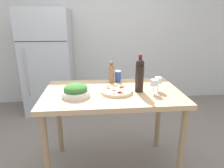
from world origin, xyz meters
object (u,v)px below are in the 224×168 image
at_px(wine_glass_far, 158,81).
at_px(homemade_pizza, 117,91).
at_px(refrigerator, 49,62).
at_px(wine_bottle, 140,75).
at_px(salad_bowl, 76,90).
at_px(salt_canister, 118,76).
at_px(wine_glass_near, 154,83).
at_px(pepper_mill, 111,73).

height_order(wine_glass_far, homemade_pizza, wine_glass_far).
height_order(refrigerator, wine_glass_far, refrigerator).
height_order(refrigerator, wine_bottle, refrigerator).
xyz_separation_m(salad_bowl, salt_canister, (0.43, 0.39, 0.01)).
xyz_separation_m(wine_bottle, salad_bowl, (-0.59, -0.06, -0.11)).
xyz_separation_m(wine_glass_near, homemade_pizza, (-0.34, 0.06, -0.08)).
xyz_separation_m(wine_glass_near, pepper_mill, (-0.36, 0.36, 0.02)).
xyz_separation_m(refrigerator, salad_bowl, (0.59, -1.69, 0.08)).
bearing_deg(homemade_pizza, refrigerator, 120.52).
xyz_separation_m(wine_bottle, salt_canister, (-0.16, 0.32, -0.10)).
xyz_separation_m(salad_bowl, homemade_pizza, (0.37, 0.05, -0.04)).
bearing_deg(salad_bowl, refrigerator, 109.32).
bearing_deg(homemade_pizza, salt_canister, 80.95).
bearing_deg(salad_bowl, wine_glass_near, -0.56).
bearing_deg(wine_glass_near, salt_canister, 125.87).
xyz_separation_m(wine_bottle, pepper_mill, (-0.24, 0.30, -0.05)).
relative_size(wine_bottle, salt_canister, 2.80).
distance_m(wine_bottle, salt_canister, 0.38).
relative_size(wine_bottle, homemade_pizza, 1.15).
relative_size(wine_glass_near, salad_bowl, 0.53).
distance_m(wine_glass_far, homemade_pizza, 0.41).
height_order(pepper_mill, salad_bowl, pepper_mill).
bearing_deg(salad_bowl, homemade_pizza, 7.91).
bearing_deg(wine_bottle, salad_bowl, -174.05).
distance_m(refrigerator, salt_canister, 1.66).
relative_size(refrigerator, salt_canister, 13.52).
distance_m(salad_bowl, homemade_pizza, 0.38).
distance_m(refrigerator, homemade_pizza, 1.90).
relative_size(wine_glass_far, salad_bowl, 0.53).
height_order(wine_bottle, salad_bowl, wine_bottle).
bearing_deg(homemade_pizza, wine_glass_near, -9.88).
bearing_deg(salad_bowl, salt_canister, 42.15).
xyz_separation_m(homemade_pizza, salt_canister, (0.05, 0.33, 0.05)).
bearing_deg(wine_glass_far, refrigerator, 130.09).
distance_m(refrigerator, wine_bottle, 2.02).
relative_size(wine_glass_far, salt_canister, 1.07).
distance_m(wine_bottle, wine_glass_far, 0.20).
bearing_deg(wine_bottle, wine_glass_far, 1.82).
bearing_deg(wine_bottle, refrigerator, 125.98).
height_order(refrigerator, salad_bowl, refrigerator).
height_order(wine_glass_far, salad_bowl, wine_glass_far).
bearing_deg(wine_bottle, salt_canister, 116.67).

